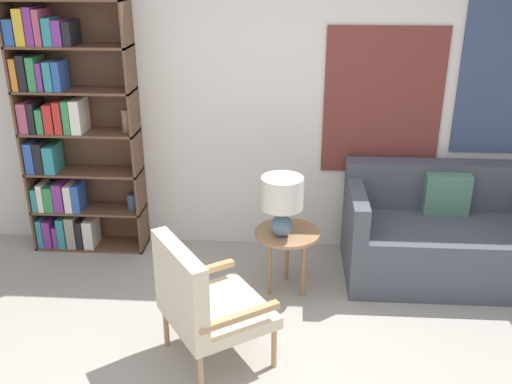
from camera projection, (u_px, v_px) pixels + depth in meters
The scene contains 6 objects.
wall_back at pixel (274, 96), 4.72m from camera, with size 6.40×0.08×2.70m.
bookshelf at pixel (65, 134), 4.77m from camera, with size 0.97×0.30×2.13m.
armchair at pixel (200, 299), 3.51m from camera, with size 0.84×0.85×0.86m.
couch at pixel (446, 236), 4.61m from camera, with size 1.61×0.87×0.87m.
side_table at pixel (287, 238), 4.31m from camera, with size 0.49×0.49×0.51m.
table_lamp at pixel (282, 198), 4.12m from camera, with size 0.31×0.31×0.46m.
Camera 1 is at (0.22, -2.63, 2.44)m, focal length 40.00 mm.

